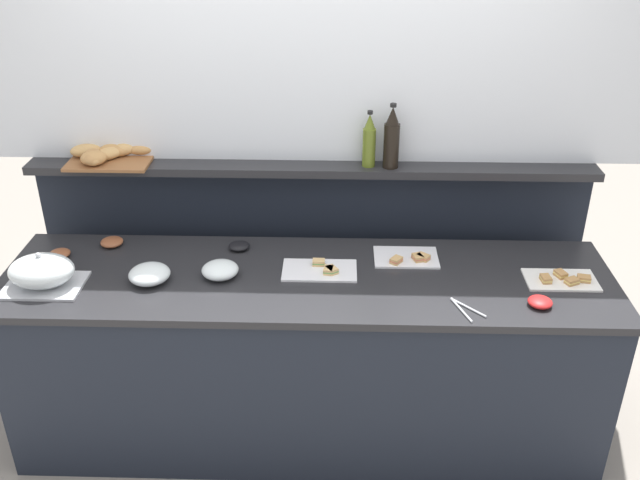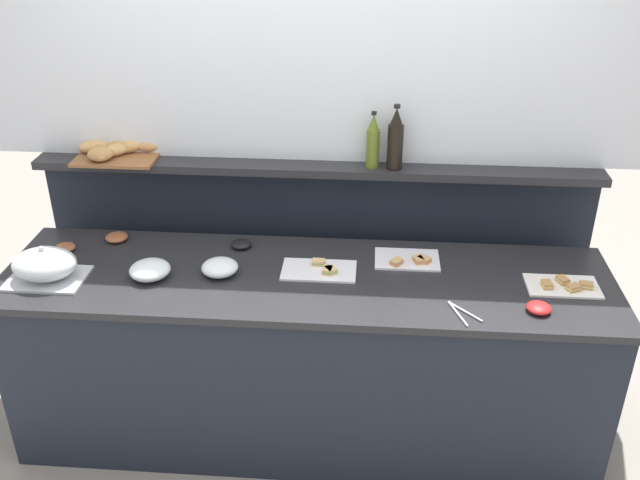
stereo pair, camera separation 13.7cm
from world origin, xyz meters
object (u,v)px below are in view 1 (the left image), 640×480
Objects in this scene: glass_bowl_medium at (150,275)px; condiment_bowl_red at (239,246)px; condiment_bowl_dark at (540,302)px; glass_bowl_large at (220,270)px; sandwich_platter_side at (562,280)px; condiment_bowl_teal at (112,242)px; condiment_bowl_cream at (60,254)px; wine_bottle_dark at (392,139)px; sandwich_platter_rear at (321,270)px; serving_tongs at (464,308)px; sandwich_platter_front at (407,258)px; olive_oil_bottle at (369,142)px; bread_basket at (107,154)px; serving_cloche at (42,272)px.

glass_bowl_medium is 1.84× the size of condiment_bowl_red.
glass_bowl_medium is 1.70m from condiment_bowl_dark.
glass_bowl_large is 0.90× the size of glass_bowl_medium.
sandwich_platter_side is 2.90× the size of condiment_bowl_teal.
glass_bowl_medium reaches higher than condiment_bowl_red.
wine_bottle_dark reaches higher than condiment_bowl_cream.
serving_tongs is (0.61, -0.29, -0.00)m from sandwich_platter_rear.
wine_bottle_dark is (-0.08, 0.29, 0.48)m from sandwich_platter_front.
olive_oil_bottle is at bearing 9.51° from condiment_bowl_teal.
bread_basket is (-1.99, 0.69, 0.37)m from condiment_bowl_dark.
condiment_bowl_teal is (-0.57, 0.27, -0.01)m from glass_bowl_large.
condiment_bowl_cream is at bearing -150.83° from condiment_bowl_teal.
serving_tongs is (-0.32, -0.04, -0.01)m from condiment_bowl_dark.
olive_oil_bottle is (0.67, 0.48, 0.44)m from glass_bowl_large.
sandwich_platter_side is 1.01m from wine_bottle_dark.
condiment_bowl_dark is at bearing -15.28° from sandwich_platter_rear.
sandwich_platter_side is at bearing 2.79° from serving_cloche.
condiment_bowl_teal is (0.19, 0.39, -0.05)m from serving_cloche.
glass_bowl_medium is 1.29m from wine_bottle_dark.
condiment_bowl_teal is 0.43m from bread_basket.
olive_oil_bottle reaches higher than condiment_bowl_cream.
serving_tongs is at bearing -3.94° from serving_cloche.
sandwich_platter_front is at bearing -12.12° from bread_basket.
glass_bowl_medium is 1.70× the size of condiment_bowl_teal.
olive_oil_bottle is at bearing -0.57° from bread_basket.
olive_oil_bottle is (0.62, 0.23, 0.45)m from condiment_bowl_red.
condiment_bowl_red is (-0.40, 0.20, 0.01)m from sandwich_platter_rear.
condiment_bowl_cream is 1.66m from wine_bottle_dark.
condiment_bowl_red is at bearing -1.60° from condiment_bowl_teal.
sandwich_platter_side is 3.20× the size of condiment_bowl_cream.
condiment_bowl_dark is (1.69, -0.15, -0.02)m from glass_bowl_medium.
sandwich_platter_side is at bearing -13.03° from bread_basket.
condiment_bowl_cream is 0.91× the size of condiment_bowl_teal.
bread_basket reaches higher than condiment_bowl_teal.
condiment_bowl_teal is at bearing 162.64° from serving_tongs.
serving_tongs is (1.63, -0.51, -0.01)m from condiment_bowl_teal.
condiment_bowl_dark is at bearing 6.71° from serving_tongs.
condiment_bowl_cream is 0.24× the size of bread_basket.
sandwich_platter_rear is at bearing -128.05° from wine_bottle_dark.
condiment_bowl_cream is at bearing 170.75° from condiment_bowl_dark.
glass_bowl_medium reaches higher than condiment_bowl_teal.
serving_cloche is 0.70m from bread_basket.
wine_bottle_dark reaches higher than sandwich_platter_rear.
glass_bowl_medium reaches higher than condiment_bowl_cream.
sandwich_platter_rear reaches higher than serving_tongs.
serving_cloche is 1.91× the size of serving_tongs.
glass_bowl_medium is at bearing -171.94° from sandwich_platter_rear.
bread_basket is (-1.67, 0.73, 0.38)m from serving_tongs.
olive_oil_bottle is (1.24, 0.21, 0.45)m from condiment_bowl_teal.
serving_tongs is at bearing -11.96° from condiment_bowl_cream.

